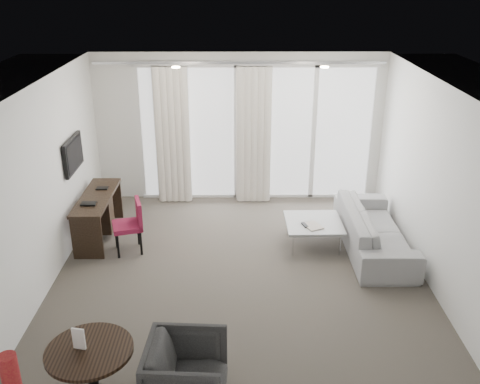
{
  "coord_description": "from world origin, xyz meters",
  "views": [
    {
      "loc": [
        -0.03,
        -6.02,
        3.9
      ],
      "look_at": [
        0.0,
        0.6,
        1.1
      ],
      "focal_mm": 40.0,
      "sensor_mm": 36.0,
      "label": 1
    }
  ],
  "objects_px": {
    "sofa": "(374,229)",
    "rattan_chair_a": "(274,147)",
    "desk_chair": "(127,227)",
    "desk": "(98,217)",
    "rattan_chair_b": "(312,151)",
    "coffee_table": "(313,233)",
    "round_table": "(93,377)",
    "tub_armchair": "(187,374)"
  },
  "relations": [
    {
      "from": "sofa",
      "to": "rattan_chair_a",
      "type": "height_order",
      "value": "rattan_chair_a"
    },
    {
      "from": "desk_chair",
      "to": "rattan_chair_a",
      "type": "relative_size",
      "value": 0.93
    },
    {
      "from": "desk",
      "to": "rattan_chair_b",
      "type": "height_order",
      "value": "rattan_chair_b"
    },
    {
      "from": "coffee_table",
      "to": "rattan_chair_a",
      "type": "bearing_deg",
      "value": 96.38
    },
    {
      "from": "desk_chair",
      "to": "round_table",
      "type": "distance_m",
      "value": 3.02
    },
    {
      "from": "round_table",
      "to": "tub_armchair",
      "type": "distance_m",
      "value": 0.89
    },
    {
      "from": "desk_chair",
      "to": "round_table",
      "type": "relative_size",
      "value": 0.99
    },
    {
      "from": "round_table",
      "to": "sofa",
      "type": "relative_size",
      "value": 0.38
    },
    {
      "from": "desk",
      "to": "round_table",
      "type": "bearing_deg",
      "value": -77.44
    },
    {
      "from": "coffee_table",
      "to": "rattan_chair_a",
      "type": "relative_size",
      "value": 0.97
    },
    {
      "from": "round_table",
      "to": "rattan_chair_a",
      "type": "height_order",
      "value": "rattan_chair_a"
    },
    {
      "from": "desk_chair",
      "to": "sofa",
      "type": "height_order",
      "value": "desk_chair"
    },
    {
      "from": "desk",
      "to": "sofa",
      "type": "distance_m",
      "value": 4.19
    },
    {
      "from": "desk",
      "to": "tub_armchair",
      "type": "bearing_deg",
      "value": -64.4
    },
    {
      "from": "desk",
      "to": "sofa",
      "type": "bearing_deg",
      "value": -5.43
    },
    {
      "from": "rattan_chair_a",
      "to": "rattan_chair_b",
      "type": "relative_size",
      "value": 0.97
    },
    {
      "from": "desk_chair",
      "to": "rattan_chair_a",
      "type": "distance_m",
      "value": 4.34
    },
    {
      "from": "round_table",
      "to": "coffee_table",
      "type": "height_order",
      "value": "round_table"
    },
    {
      "from": "desk",
      "to": "rattan_chair_a",
      "type": "bearing_deg",
      "value": 47.59
    },
    {
      "from": "rattan_chair_b",
      "to": "coffee_table",
      "type": "bearing_deg",
      "value": -73.61
    },
    {
      "from": "rattan_chair_b",
      "to": "tub_armchair",
      "type": "bearing_deg",
      "value": -84.42
    },
    {
      "from": "tub_armchair",
      "to": "rattan_chair_b",
      "type": "distance_m",
      "value": 6.63
    },
    {
      "from": "tub_armchair",
      "to": "rattan_chair_a",
      "type": "xyz_separation_m",
      "value": [
        1.24,
        6.64,
        0.09
      ]
    },
    {
      "from": "desk",
      "to": "coffee_table",
      "type": "bearing_deg",
      "value": -4.58
    },
    {
      "from": "desk_chair",
      "to": "tub_armchair",
      "type": "bearing_deg",
      "value": -85.72
    },
    {
      "from": "sofa",
      "to": "rattan_chair_b",
      "type": "xyz_separation_m",
      "value": [
        -0.52,
        3.25,
        0.13
      ]
    },
    {
      "from": "tub_armchair",
      "to": "coffee_table",
      "type": "bearing_deg",
      "value": -23.49
    },
    {
      "from": "tub_armchair",
      "to": "desk_chair",
      "type": "bearing_deg",
      "value": 23.98
    },
    {
      "from": "tub_armchair",
      "to": "rattan_chair_b",
      "type": "bearing_deg",
      "value": -14.05
    },
    {
      "from": "desk",
      "to": "desk_chair",
      "type": "relative_size",
      "value": 1.83
    },
    {
      "from": "rattan_chair_a",
      "to": "round_table",
      "type": "bearing_deg",
      "value": -130.9
    },
    {
      "from": "desk",
      "to": "rattan_chair_a",
      "type": "xyz_separation_m",
      "value": [
        2.9,
        3.18,
        0.09
      ]
    },
    {
      "from": "round_table",
      "to": "rattan_chair_a",
      "type": "distance_m",
      "value": 6.98
    },
    {
      "from": "round_table",
      "to": "rattan_chair_a",
      "type": "relative_size",
      "value": 0.95
    },
    {
      "from": "desk_chair",
      "to": "tub_armchair",
      "type": "xyz_separation_m",
      "value": [
        1.12,
        -3.0,
        -0.06
      ]
    },
    {
      "from": "tub_armchair",
      "to": "sofa",
      "type": "relative_size",
      "value": 0.35
    },
    {
      "from": "desk",
      "to": "sofa",
      "type": "height_order",
      "value": "desk"
    },
    {
      "from": "coffee_table",
      "to": "sofa",
      "type": "bearing_deg",
      "value": -8.59
    },
    {
      "from": "tub_armchair",
      "to": "sofa",
      "type": "xyz_separation_m",
      "value": [
        2.51,
        3.07,
        -0.03
      ]
    },
    {
      "from": "coffee_table",
      "to": "sofa",
      "type": "relative_size",
      "value": 0.39
    },
    {
      "from": "tub_armchair",
      "to": "sofa",
      "type": "bearing_deg",
      "value": -35.83
    },
    {
      "from": "coffee_table",
      "to": "desk_chair",
      "type": "bearing_deg",
      "value": -175.86
    }
  ]
}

